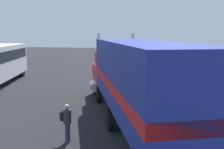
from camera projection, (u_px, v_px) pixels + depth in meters
ground_plane at (112, 99)px, 17.92m from camera, size 120.00×120.00×0.00m
lane_stripe_near at (164, 96)px, 18.72m from camera, size 4.15×1.78×0.01m
lane_stripe_mid at (204, 105)px, 16.24m from camera, size 4.14×1.80×0.01m
semi_truck at (133, 76)px, 12.03m from camera, size 14.11×7.36×4.50m
person_bystander at (67, 122)px, 10.62m from camera, size 0.35×0.47×1.63m
motorcycle at (216, 116)px, 12.70m from camera, size 1.51×1.61×1.12m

